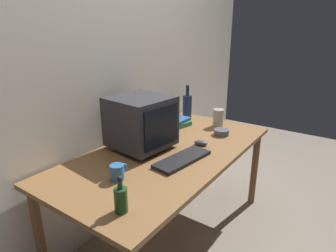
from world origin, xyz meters
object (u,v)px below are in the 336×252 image
(keyboard, at_px, (182,159))
(book_stack, at_px, (178,122))
(computer_mouse, at_px, (201,143))
(crt_monitor, at_px, (141,122))
(bottle_tall, at_px, (187,105))
(metal_canister, at_px, (218,118))
(mug, at_px, (117,172))
(cd_spindle, at_px, (221,132))
(bottle_short, at_px, (121,199))

(keyboard, relative_size, book_stack, 1.72)
(computer_mouse, height_order, book_stack, book_stack)
(crt_monitor, relative_size, bottle_tall, 1.35)
(crt_monitor, distance_m, metal_canister, 0.79)
(metal_canister, bearing_deg, mug, 177.18)
(book_stack, bearing_deg, metal_canister, -54.99)
(cd_spindle, bearing_deg, metal_canister, 33.49)
(computer_mouse, bearing_deg, metal_canister, -5.05)
(bottle_tall, bearing_deg, book_stack, -164.94)
(bottle_tall, bearing_deg, cd_spindle, -118.07)
(computer_mouse, bearing_deg, cd_spindle, -21.90)
(bottle_tall, bearing_deg, bottle_short, -159.82)
(metal_canister, bearing_deg, crt_monitor, 162.80)
(computer_mouse, distance_m, metal_canister, 0.47)
(crt_monitor, distance_m, mug, 0.48)
(cd_spindle, bearing_deg, keyboard, -179.91)
(keyboard, height_order, metal_canister, metal_canister)
(mug, distance_m, cd_spindle, 1.00)
(bottle_tall, relative_size, book_stack, 1.27)
(keyboard, height_order, bottle_tall, bottle_tall)
(metal_canister, bearing_deg, bottle_tall, 78.02)
(mug, bearing_deg, book_stack, 13.23)
(cd_spindle, bearing_deg, crt_monitor, 148.46)
(bottle_tall, xyz_separation_m, metal_canister, (-0.08, -0.36, -0.04))
(bottle_short, bearing_deg, book_stack, 21.33)
(crt_monitor, xyz_separation_m, mug, (-0.42, -0.17, -0.15))
(bottle_short, xyz_separation_m, mug, (0.21, 0.23, -0.02))
(book_stack, bearing_deg, keyboard, -144.13)
(mug, xyz_separation_m, metal_canister, (1.17, -0.06, 0.03))
(book_stack, distance_m, cd_spindle, 0.40)
(computer_mouse, xyz_separation_m, cd_spindle, (0.28, -0.03, 0.00))
(bottle_tall, bearing_deg, crt_monitor, -171.16)
(crt_monitor, bearing_deg, book_stack, 5.61)
(keyboard, distance_m, cd_spindle, 0.58)
(computer_mouse, bearing_deg, keyboard, 169.77)
(metal_canister, bearing_deg, book_stack, 125.01)
(bottle_tall, height_order, book_stack, bottle_tall)
(keyboard, relative_size, computer_mouse, 4.20)
(computer_mouse, xyz_separation_m, bottle_tall, (0.53, 0.45, 0.10))
(bottle_short, relative_size, book_stack, 0.75)
(bottle_tall, relative_size, cd_spindle, 2.60)
(bottle_tall, distance_m, book_stack, 0.30)
(keyboard, height_order, bottle_short, bottle_short)
(bottle_tall, xyz_separation_m, bottle_short, (-1.45, -0.53, -0.05))
(crt_monitor, relative_size, keyboard, 1.00)
(computer_mouse, relative_size, mug, 0.83)
(bottle_tall, bearing_deg, metal_canister, -101.98)
(metal_canister, bearing_deg, computer_mouse, -169.07)
(keyboard, xyz_separation_m, mug, (-0.41, 0.18, 0.03))
(keyboard, bearing_deg, bottle_short, -167.38)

